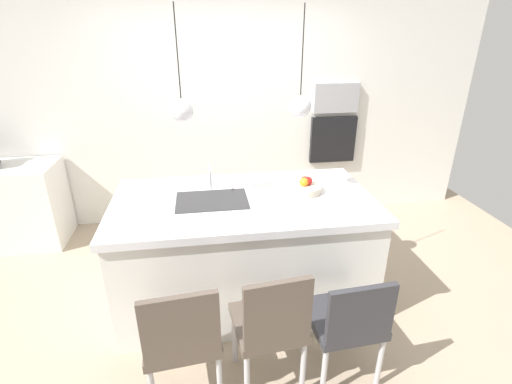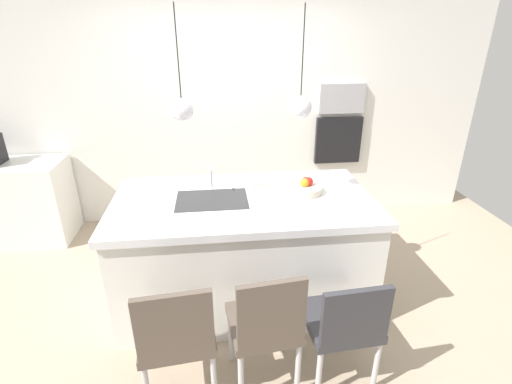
{
  "view_description": "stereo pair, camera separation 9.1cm",
  "coord_description": "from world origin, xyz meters",
  "px_view_note": "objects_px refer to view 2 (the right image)",
  "views": [
    {
      "loc": [
        -0.3,
        -2.68,
        2.19
      ],
      "look_at": [
        0.1,
        0.0,
        1.0
      ],
      "focal_mm": 26.21,
      "sensor_mm": 36.0,
      "label": 1
    },
    {
      "loc": [
        -0.21,
        -2.69,
        2.19
      ],
      "look_at": [
        0.1,
        0.0,
        1.0
      ],
      "focal_mm": 26.21,
      "sensor_mm": 36.0,
      "label": 2
    }
  ],
  "objects_px": {
    "chair_near": "(177,334)",
    "chair_far": "(344,322)",
    "oven": "(338,140)",
    "fruit_bowl": "(304,188)",
    "microwave": "(342,98)",
    "chair_middle": "(266,324)"
  },
  "relations": [
    {
      "from": "chair_near",
      "to": "chair_far",
      "type": "height_order",
      "value": "chair_near"
    },
    {
      "from": "oven",
      "to": "fruit_bowl",
      "type": "bearing_deg",
      "value": -117.31
    },
    {
      "from": "microwave",
      "to": "chair_near",
      "type": "relative_size",
      "value": 0.6
    },
    {
      "from": "microwave",
      "to": "chair_near",
      "type": "bearing_deg",
      "value": -125.23
    },
    {
      "from": "fruit_bowl",
      "to": "oven",
      "type": "xyz_separation_m",
      "value": [
        0.78,
        1.52,
        -0.05
      ]
    },
    {
      "from": "chair_middle",
      "to": "chair_far",
      "type": "bearing_deg",
      "value": 0.49
    },
    {
      "from": "oven",
      "to": "microwave",
      "type": "bearing_deg",
      "value": 0.0
    },
    {
      "from": "microwave",
      "to": "chair_far",
      "type": "height_order",
      "value": "microwave"
    },
    {
      "from": "fruit_bowl",
      "to": "chair_far",
      "type": "relative_size",
      "value": 0.36
    },
    {
      "from": "chair_near",
      "to": "chair_far",
      "type": "relative_size",
      "value": 1.06
    },
    {
      "from": "fruit_bowl",
      "to": "chair_far",
      "type": "bearing_deg",
      "value": -87.16
    },
    {
      "from": "microwave",
      "to": "chair_near",
      "type": "distance_m",
      "value": 3.22
    },
    {
      "from": "microwave",
      "to": "chair_far",
      "type": "xyz_separation_m",
      "value": [
        -0.73,
        -2.51,
        -0.96
      ]
    },
    {
      "from": "oven",
      "to": "chair_near",
      "type": "relative_size",
      "value": 0.62
    },
    {
      "from": "fruit_bowl",
      "to": "chair_middle",
      "type": "xyz_separation_m",
      "value": [
        -0.45,
        -1.0,
        -0.47
      ]
    },
    {
      "from": "fruit_bowl",
      "to": "chair_far",
      "type": "height_order",
      "value": "fruit_bowl"
    },
    {
      "from": "chair_near",
      "to": "chair_far",
      "type": "distance_m",
      "value": 1.04
    },
    {
      "from": "oven",
      "to": "chair_middle",
      "type": "bearing_deg",
      "value": -116.15
    },
    {
      "from": "microwave",
      "to": "fruit_bowl",
      "type": "bearing_deg",
      "value": -117.31
    },
    {
      "from": "fruit_bowl",
      "to": "microwave",
      "type": "bearing_deg",
      "value": 62.69
    },
    {
      "from": "fruit_bowl",
      "to": "oven",
      "type": "relative_size",
      "value": 0.55
    },
    {
      "from": "chair_far",
      "to": "microwave",
      "type": "bearing_deg",
      "value": 73.72
    }
  ]
}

